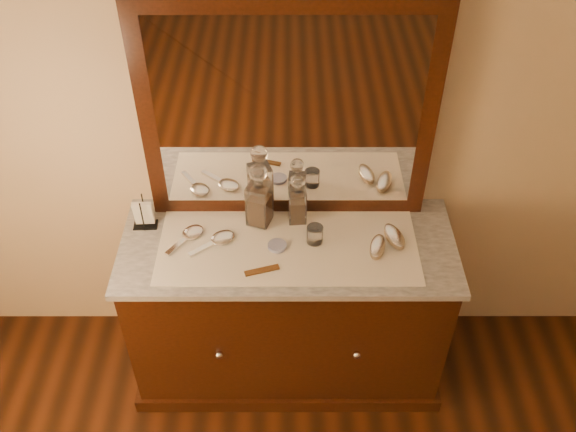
{
  "coord_description": "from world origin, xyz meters",
  "views": [
    {
      "loc": [
        -0.0,
        0.04,
        2.73
      ],
      "look_at": [
        0.0,
        1.85,
        1.1
      ],
      "focal_mm": 39.12,
      "sensor_mm": 36.0,
      "label": 1
    }
  ],
  "objects_px": {
    "decanter_right": "(297,203)",
    "brush_near": "(378,247)",
    "hand_mirror_outer": "(190,235)",
    "comb": "(262,270)",
    "hand_mirror_inner": "(219,239)",
    "napkin_rack": "(144,215)",
    "mirror_frame": "(288,113)",
    "brush_far": "(394,237)",
    "pin_dish": "(277,246)",
    "dresser_cabinet": "(288,310)",
    "decanter_left": "(259,201)"
  },
  "relations": [
    {
      "from": "mirror_frame",
      "to": "brush_near",
      "type": "bearing_deg",
      "value": -37.38
    },
    {
      "from": "dresser_cabinet",
      "to": "brush_far",
      "type": "height_order",
      "value": "brush_far"
    },
    {
      "from": "pin_dish",
      "to": "decanter_left",
      "type": "relative_size",
      "value": 0.26
    },
    {
      "from": "comb",
      "to": "napkin_rack",
      "type": "xyz_separation_m",
      "value": [
        -0.52,
        0.28,
        0.05
      ]
    },
    {
      "from": "comb",
      "to": "hand_mirror_outer",
      "type": "xyz_separation_m",
      "value": [
        -0.32,
        0.21,
        0.0
      ]
    },
    {
      "from": "dresser_cabinet",
      "to": "mirror_frame",
      "type": "distance_m",
      "value": 0.97
    },
    {
      "from": "mirror_frame",
      "to": "brush_far",
      "type": "relative_size",
      "value": 7.33
    },
    {
      "from": "mirror_frame",
      "to": "brush_near",
      "type": "xyz_separation_m",
      "value": [
        0.38,
        -0.29,
        -0.48
      ]
    },
    {
      "from": "hand_mirror_inner",
      "to": "mirror_frame",
      "type": "bearing_deg",
      "value": 38.15
    },
    {
      "from": "hand_mirror_outer",
      "to": "brush_far",
      "type": "bearing_deg",
      "value": -1.62
    },
    {
      "from": "napkin_rack",
      "to": "decanter_right",
      "type": "relative_size",
      "value": 0.62
    },
    {
      "from": "napkin_rack",
      "to": "hand_mirror_inner",
      "type": "relative_size",
      "value": 0.73
    },
    {
      "from": "napkin_rack",
      "to": "brush_far",
      "type": "height_order",
      "value": "napkin_rack"
    },
    {
      "from": "pin_dish",
      "to": "decanter_right",
      "type": "xyz_separation_m",
      "value": [
        0.09,
        0.17,
        0.09
      ]
    },
    {
      "from": "pin_dish",
      "to": "brush_far",
      "type": "height_order",
      "value": "brush_far"
    },
    {
      "from": "mirror_frame",
      "to": "brush_near",
      "type": "distance_m",
      "value": 0.67
    },
    {
      "from": "decanter_right",
      "to": "hand_mirror_inner",
      "type": "distance_m",
      "value": 0.37
    },
    {
      "from": "napkin_rack",
      "to": "brush_near",
      "type": "relative_size",
      "value": 1.01
    },
    {
      "from": "hand_mirror_outer",
      "to": "decanter_right",
      "type": "bearing_deg",
      "value": 13.14
    },
    {
      "from": "napkin_rack",
      "to": "hand_mirror_outer",
      "type": "bearing_deg",
      "value": -19.65
    },
    {
      "from": "dresser_cabinet",
      "to": "comb",
      "type": "height_order",
      "value": "comb"
    },
    {
      "from": "dresser_cabinet",
      "to": "brush_near",
      "type": "bearing_deg",
      "value": -6.46
    },
    {
      "from": "decanter_left",
      "to": "hand_mirror_outer",
      "type": "relative_size",
      "value": 1.5
    },
    {
      "from": "brush_far",
      "to": "dresser_cabinet",
      "type": "bearing_deg",
      "value": -177.65
    },
    {
      "from": "decanter_right",
      "to": "brush_near",
      "type": "relative_size",
      "value": 1.64
    },
    {
      "from": "pin_dish",
      "to": "comb",
      "type": "relative_size",
      "value": 0.56
    },
    {
      "from": "decanter_left",
      "to": "brush_near",
      "type": "height_order",
      "value": "decanter_left"
    },
    {
      "from": "pin_dish",
      "to": "brush_far",
      "type": "relative_size",
      "value": 0.49
    },
    {
      "from": "napkin_rack",
      "to": "hand_mirror_outer",
      "type": "distance_m",
      "value": 0.22
    },
    {
      "from": "dresser_cabinet",
      "to": "mirror_frame",
      "type": "relative_size",
      "value": 1.17
    },
    {
      "from": "decanter_right",
      "to": "brush_far",
      "type": "distance_m",
      "value": 0.44
    },
    {
      "from": "brush_near",
      "to": "pin_dish",
      "type": "bearing_deg",
      "value": 177.3
    },
    {
      "from": "dresser_cabinet",
      "to": "hand_mirror_inner",
      "type": "bearing_deg",
      "value": 177.42
    },
    {
      "from": "dresser_cabinet",
      "to": "comb",
      "type": "distance_m",
      "value": 0.49
    },
    {
      "from": "decanter_left",
      "to": "hand_mirror_outer",
      "type": "xyz_separation_m",
      "value": [
        -0.3,
        -0.1,
        -0.11
      ]
    },
    {
      "from": "hand_mirror_inner",
      "to": "comb",
      "type": "bearing_deg",
      "value": -42.83
    },
    {
      "from": "comb",
      "to": "decanter_right",
      "type": "distance_m",
      "value": 0.36
    },
    {
      "from": "decanter_right",
      "to": "brush_near",
      "type": "xyz_separation_m",
      "value": [
        0.34,
        -0.19,
        -0.08
      ]
    },
    {
      "from": "mirror_frame",
      "to": "decanter_right",
      "type": "distance_m",
      "value": 0.41
    },
    {
      "from": "brush_near",
      "to": "hand_mirror_inner",
      "type": "height_order",
      "value": "brush_near"
    },
    {
      "from": "comb",
      "to": "hand_mirror_inner",
      "type": "height_order",
      "value": "hand_mirror_inner"
    },
    {
      "from": "pin_dish",
      "to": "comb",
      "type": "distance_m",
      "value": 0.15
    },
    {
      "from": "decanter_right",
      "to": "brush_near",
      "type": "distance_m",
      "value": 0.4
    },
    {
      "from": "decanter_left",
      "to": "brush_near",
      "type": "bearing_deg",
      "value": -20.02
    },
    {
      "from": "hand_mirror_inner",
      "to": "decanter_left",
      "type": "bearing_deg",
      "value": 36.55
    },
    {
      "from": "brush_far",
      "to": "hand_mirror_outer",
      "type": "xyz_separation_m",
      "value": [
        -0.88,
        0.02,
        -0.01
      ]
    },
    {
      "from": "napkin_rack",
      "to": "decanter_right",
      "type": "height_order",
      "value": "decanter_right"
    },
    {
      "from": "comb",
      "to": "brush_near",
      "type": "xyz_separation_m",
      "value": [
        0.48,
        0.12,
        0.02
      ]
    },
    {
      "from": "decanter_left",
      "to": "comb",
      "type": "bearing_deg",
      "value": -86.56
    },
    {
      "from": "brush_near",
      "to": "hand_mirror_outer",
      "type": "distance_m",
      "value": 0.8
    }
  ]
}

